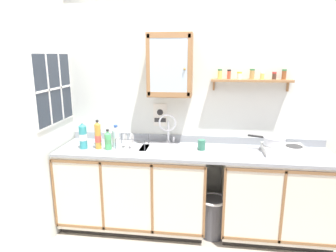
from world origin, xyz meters
TOP-DOWN VIEW (x-y plane):
  - floor at (0.00, 0.00)m, footprint 5.85×5.85m
  - back_wall at (0.00, 0.62)m, footprint 3.45×0.07m
  - side_wall_left at (-1.45, -0.30)m, footprint 0.05×3.39m
  - lower_cabinet_run at (-0.63, 0.30)m, footprint 1.57×0.60m
  - lower_cabinet_run_right at (0.86, 0.30)m, footprint 1.10×0.60m
  - countertop at (0.00, 0.29)m, footprint 2.81×0.62m
  - backsplash at (0.00, 0.58)m, footprint 2.81×0.02m
  - sink at (-0.25, 0.33)m, footprint 0.59×0.40m
  - hot_plate_stove at (0.92, 0.32)m, footprint 0.41×0.33m
  - saucepan at (0.82, 0.35)m, footprint 0.36×0.22m
  - bottle_juice_amber_0 at (-0.98, 0.22)m, footprint 0.07×0.07m
  - bottle_water_clear_1 at (-0.81, 0.30)m, footprint 0.08×0.08m
  - bottle_detergent_teal_2 at (-1.14, 0.21)m, footprint 0.08×0.08m
  - bottle_water_blue_3 at (-1.03, 0.36)m, footprint 0.07×0.07m
  - bottle_soda_green_4 at (-0.87, 0.21)m, footprint 0.07×0.07m
  - dish_rack at (-0.64, 0.28)m, footprint 0.33×0.23m
  - mug at (0.09, 0.32)m, footprint 0.08×0.12m
  - wall_cabinet at (-0.25, 0.45)m, footprint 0.46×0.29m
  - spice_shelf at (0.58, 0.52)m, footprint 0.82×0.14m
  - warning_sign at (-0.38, 0.59)m, footprint 0.15×0.01m
  - window at (-1.42, 0.21)m, footprint 0.03×0.73m
  - trash_bin at (0.23, 0.22)m, footprint 0.29×0.29m

SIDE VIEW (x-z plane):
  - floor at x=0.00m, z-range 0.00..0.00m
  - trash_bin at x=0.23m, z-range 0.01..0.44m
  - lower_cabinet_run at x=-0.63m, z-range 0.00..0.90m
  - lower_cabinet_run_right at x=0.86m, z-range 0.00..0.90m
  - sink at x=-0.25m, z-range 0.66..1.15m
  - countertop at x=0.00m, z-range 0.89..0.92m
  - dish_rack at x=-0.64m, z-range 0.87..1.03m
  - hot_plate_stove at x=0.92m, z-range 0.92..0.99m
  - backsplash at x=0.00m, z-range 0.92..1.00m
  - mug at x=0.09m, z-range 0.92..1.03m
  - bottle_water_blue_3 at x=-1.03m, z-range 0.91..1.12m
  - bottle_soda_green_4 at x=-0.87m, z-range 0.91..1.13m
  - bottle_water_clear_1 at x=-0.81m, z-range 0.91..1.15m
  - saucepan at x=0.82m, z-range 1.00..1.08m
  - bottle_detergent_teal_2 at x=-1.14m, z-range 0.91..1.20m
  - bottle_juice_amber_0 at x=-0.98m, z-range 0.90..1.21m
  - warning_sign at x=-0.38m, z-range 1.10..1.35m
  - side_wall_left at x=-1.45m, z-range 0.00..2.55m
  - back_wall at x=0.00m, z-range 0.01..2.56m
  - window at x=-1.42m, z-range 1.18..1.91m
  - spice_shelf at x=0.58m, z-range 1.53..1.76m
  - wall_cabinet at x=-0.25m, z-range 1.46..2.10m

